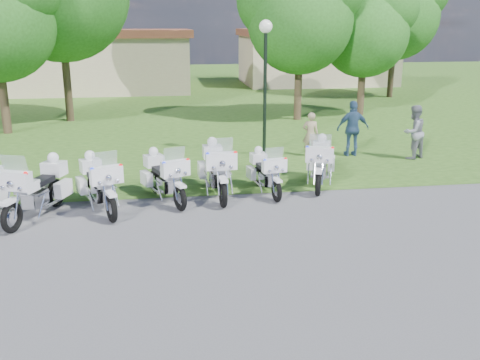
{
  "coord_description": "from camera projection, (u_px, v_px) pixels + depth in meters",
  "views": [
    {
      "loc": [
        -0.87,
        -10.76,
        4.5
      ],
      "look_at": [
        0.88,
        1.2,
        0.95
      ],
      "focal_mm": 40.0,
      "sensor_mm": 36.0,
      "label": 1
    }
  ],
  "objects": [
    {
      "name": "ground",
      "position": [
        208.0,
        239.0,
        11.61
      ],
      "size": [
        100.0,
        100.0,
        0.0
      ],
      "primitive_type": "plane",
      "color": "#56565B",
      "rests_on": "ground"
    },
    {
      "name": "grass_lawn",
      "position": [
        174.0,
        90.0,
        37.24
      ],
      "size": [
        100.0,
        48.0,
        0.01
      ],
      "primitive_type": "cube",
      "color": "#33591C",
      "rests_on": "ground"
    },
    {
      "name": "motorcycle_2",
      "position": [
        37.0,
        188.0,
        12.78
      ],
      "size": [
        1.4,
        2.44,
        1.72
      ],
      "rotation": [
        0.0,
        0.0,
        2.78
      ],
      "color": "black",
      "rests_on": "ground"
    },
    {
      "name": "motorcycle_3",
      "position": [
        99.0,
        183.0,
        13.27
      ],
      "size": [
        1.35,
        2.36,
        1.66
      ],
      "rotation": [
        0.0,
        0.0,
        3.5
      ],
      "color": "black",
      "rests_on": "ground"
    },
    {
      "name": "motorcycle_4",
      "position": [
        164.0,
        176.0,
        14.0
      ],
      "size": [
        1.31,
        2.23,
        1.58
      ],
      "rotation": [
        0.0,
        0.0,
        3.52
      ],
      "color": "black",
      "rests_on": "ground"
    },
    {
      "name": "motorcycle_5",
      "position": [
        217.0,
        169.0,
        14.43
      ],
      "size": [
        0.9,
        2.6,
        1.75
      ],
      "rotation": [
        0.0,
        0.0,
        3.18
      ],
      "color": "black",
      "rests_on": "ground"
    },
    {
      "name": "motorcycle_6",
      "position": [
        266.0,
        171.0,
        14.66
      ],
      "size": [
        0.87,
        2.1,
        1.42
      ],
      "rotation": [
        0.0,
        0.0,
        3.28
      ],
      "color": "black",
      "rests_on": "ground"
    },
    {
      "name": "motorcycle_7",
      "position": [
        320.0,
        162.0,
        15.3
      ],
      "size": [
        1.31,
        2.37,
        1.66
      ],
      "rotation": [
        0.0,
        0.0,
        2.81
      ],
      "color": "black",
      "rests_on": "ground"
    },
    {
      "name": "lamp_post",
      "position": [
        265.0,
        56.0,
        17.96
      ],
      "size": [
        0.44,
        0.44,
        4.62
      ],
      "color": "black",
      "rests_on": "ground"
    },
    {
      "name": "tree_2",
      "position": [
        299.0,
        10.0,
        24.62
      ],
      "size": [
        5.77,
        4.92,
        7.69
      ],
      "color": "#38281C",
      "rests_on": "ground"
    },
    {
      "name": "tree_3",
      "position": [
        364.0,
        25.0,
        26.15
      ],
      "size": [
        5.03,
        4.29,
        6.7
      ],
      "color": "#38281C",
      "rests_on": "ground"
    },
    {
      "name": "tree_4",
      "position": [
        395.0,
        8.0,
        32.4
      ],
      "size": [
        6.1,
        5.2,
        8.13
      ],
      "color": "#38281C",
      "rests_on": "ground"
    },
    {
      "name": "building_west",
      "position": [
        85.0,
        60.0,
        36.77
      ],
      "size": [
        14.56,
        8.32,
        4.1
      ],
      "color": "tan",
      "rests_on": "ground"
    },
    {
      "name": "building_east",
      "position": [
        316.0,
        56.0,
        41.03
      ],
      "size": [
        11.44,
        7.28,
        4.1
      ],
      "color": "tan",
      "rests_on": "ground"
    },
    {
      "name": "bystander_a",
      "position": [
        310.0,
        134.0,
        18.64
      ],
      "size": [
        0.65,
        0.51,
        1.54
      ],
      "primitive_type": "imported",
      "rotation": [
        0.0,
        0.0,
        2.85
      ],
      "color": "tan",
      "rests_on": "ground"
    },
    {
      "name": "bystander_b",
      "position": [
        413.0,
        132.0,
        18.24
      ],
      "size": [
        1.11,
        1.02,
        1.85
      ],
      "primitive_type": "imported",
      "rotation": [
        0.0,
        0.0,
        -2.69
      ],
      "color": "gray",
      "rests_on": "ground"
    },
    {
      "name": "bystander_c",
      "position": [
        353.0,
        129.0,
        18.62
      ],
      "size": [
        1.15,
        0.5,
        1.94
      ],
      "primitive_type": "imported",
      "rotation": [
        0.0,
        0.0,
        3.11
      ],
      "color": "#2E4C70",
      "rests_on": "ground"
    }
  ]
}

